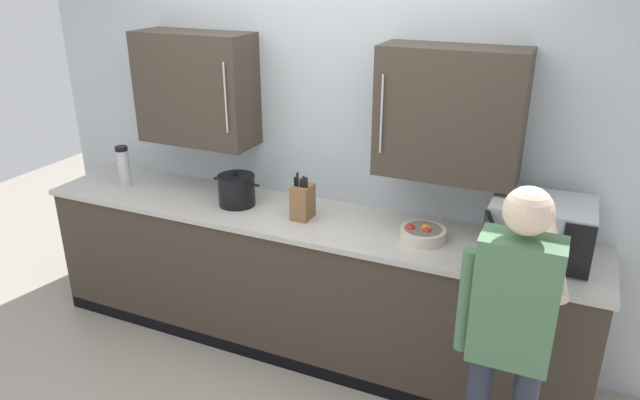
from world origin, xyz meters
TOP-DOWN VIEW (x-y plane):
  - back_wall_tiled at (-0.00, 1.02)m, footprint 4.27×0.44m
  - counter_unit at (0.00, 0.70)m, footprint 3.62×0.66m
  - microwave_oven at (1.38, 0.74)m, footprint 0.53×0.78m
  - thermos_flask at (-1.38, 0.67)m, footprint 0.09×0.09m
  - fruit_bowl at (0.79, 0.67)m, footprint 0.26×0.26m
  - stock_pot at (-0.46, 0.69)m, footprint 0.34×0.24m
  - knife_block at (0.02, 0.67)m, footprint 0.11×0.15m
  - person_figure at (1.37, -0.06)m, footprint 0.44×0.60m

SIDE VIEW (x-z plane):
  - counter_unit at x=0.00m, z-range 0.00..0.95m
  - person_figure at x=1.37m, z-range 0.16..1.79m
  - fruit_bowl at x=0.79m, z-range 0.95..1.04m
  - stock_pot at x=-0.46m, z-range 0.94..1.17m
  - knife_block at x=0.02m, z-range 0.91..1.22m
  - thermos_flask at x=-1.38m, z-range 0.95..1.24m
  - microwave_oven at x=1.38m, z-range 0.95..1.27m
  - back_wall_tiled at x=0.00m, z-range 0.06..2.87m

